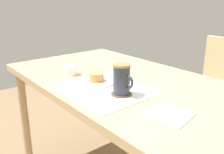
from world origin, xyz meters
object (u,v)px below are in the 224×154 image
(wooden_chair, at_px, (215,96))
(pastry, at_px, (96,77))
(dining_table, at_px, (126,93))
(sugar_bowl, at_px, (71,70))
(pastry_plate, at_px, (96,82))
(coffee_mug, at_px, (122,79))

(wooden_chair, relative_size, pastry, 11.62)
(dining_table, relative_size, sugar_bowl, 19.87)
(wooden_chair, distance_m, sugar_bowl, 0.99)
(pastry_plate, relative_size, pastry, 2.38)
(dining_table, xyz_separation_m, coffee_mug, (0.14, -0.15, 0.14))
(pastry, bearing_deg, coffee_mug, -0.53)
(dining_table, distance_m, sugar_bowl, 0.32)
(wooden_chair, height_order, pastry, wooden_chair)
(wooden_chair, height_order, pastry_plate, wooden_chair)
(wooden_chair, xyz_separation_m, pastry, (-0.17, -0.86, 0.27))
(dining_table, xyz_separation_m, pastry, (-0.05, -0.15, 0.11))
(wooden_chair, bearing_deg, sugar_bowl, 72.98)
(wooden_chair, xyz_separation_m, coffee_mug, (0.02, -0.86, 0.31))
(wooden_chair, relative_size, sugar_bowl, 12.00)
(dining_table, relative_size, pastry, 19.24)
(wooden_chair, relative_size, coffee_mug, 6.49)
(coffee_mug, bearing_deg, pastry_plate, 179.47)
(wooden_chair, distance_m, pastry_plate, 0.91)
(dining_table, bearing_deg, pastry, -108.79)
(dining_table, xyz_separation_m, sugar_bowl, (-0.26, -0.17, 0.10))
(pastry_plate, xyz_separation_m, sugar_bowl, (-0.21, -0.02, 0.02))
(dining_table, distance_m, coffee_mug, 0.25)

